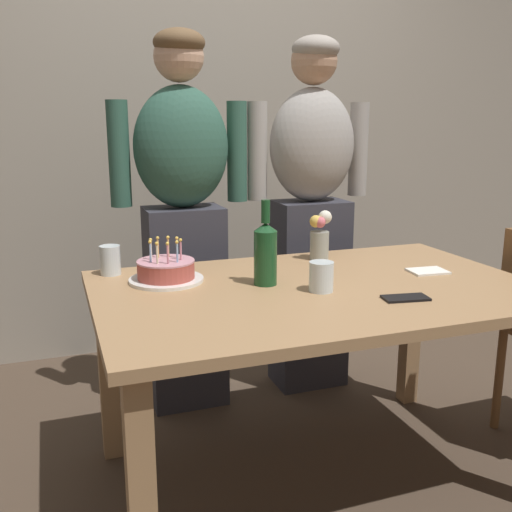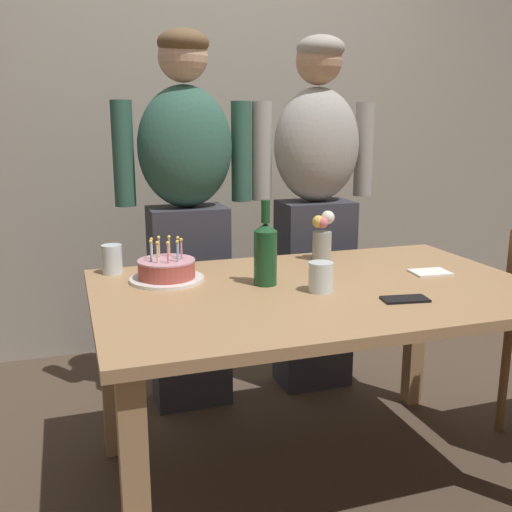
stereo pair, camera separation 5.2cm
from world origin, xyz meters
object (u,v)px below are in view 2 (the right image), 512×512
wine_bottle (265,252)px  person_woman_cardigan (315,211)px  cell_phone (405,299)px  water_glass_far (321,277)px  napkin_stack (430,272)px  person_man_bearded (187,217)px  water_glass_near (112,259)px  flower_vase (322,237)px  birthday_cake (167,271)px

wine_bottle → person_woman_cardigan: size_ratio=0.18×
wine_bottle → cell_phone: wine_bottle is taller
water_glass_far → napkin_stack: size_ratio=0.73×
person_woman_cardigan → napkin_stack: bearing=101.1°
wine_bottle → napkin_stack: (0.63, -0.05, -0.11)m
water_glass_far → wine_bottle: size_ratio=0.34×
water_glass_far → person_man_bearded: size_ratio=0.06×
water_glass_far → person_woman_cardigan: person_woman_cardigan is taller
water_glass_near → water_glass_far: 0.78m
person_woman_cardigan → flower_vase: bearing=70.0°
flower_vase → person_man_bearded: person_man_bearded is taller
water_glass_near → cell_phone: (0.85, -0.63, -0.05)m
birthday_cake → water_glass_far: size_ratio=2.62×
wine_bottle → napkin_stack: 0.64m
birthday_cake → person_woman_cardigan: bearing=33.4°
water_glass_far → napkin_stack: water_glass_far is taller
cell_phone → person_man_bearded: 1.11m
napkin_stack → person_man_bearded: 1.06m
person_man_bearded → cell_phone: bearing=116.4°
cell_phone → person_woman_cardigan: (0.13, 0.99, 0.13)m
water_glass_near → napkin_stack: (1.12, -0.37, -0.05)m
water_glass_near → wine_bottle: 0.58m
water_glass_near → person_woman_cardigan: 1.04m
birthday_cake → napkin_stack: size_ratio=1.91×
cell_phone → person_woman_cardigan: size_ratio=0.09×
water_glass_far → person_man_bearded: person_man_bearded is taller
cell_phone → person_man_bearded: size_ratio=0.09×
water_glass_near → water_glass_far: bearing=-35.6°
cell_phone → napkin_stack: size_ratio=1.05×
birthday_cake → person_woman_cardigan: person_woman_cardigan is taller
water_glass_near → person_man_bearded: bearing=45.6°
water_glass_far → person_man_bearded: (-0.28, 0.82, 0.08)m
cell_phone → flower_vase: (-0.02, 0.58, 0.09)m
water_glass_far → wine_bottle: 0.21m
napkin_stack → person_woman_cardigan: (-0.14, 0.73, 0.13)m
flower_vase → person_woman_cardigan: 0.44m
person_man_bearded → person_woman_cardigan: size_ratio=1.00×
napkin_stack → cell_phone: bearing=-136.2°
water_glass_near → cell_phone: bearing=-36.4°
water_glass_near → flower_vase: size_ratio=0.54×
napkin_stack → flower_vase: (-0.29, 0.32, 0.09)m
birthday_cake → water_glass_far: bearing=-32.3°
napkin_stack → person_man_bearded: (-0.76, 0.73, 0.13)m
wine_bottle → person_man_bearded: (-0.13, 0.68, 0.02)m
flower_vase → person_man_bearded: bearing=138.9°
wine_bottle → water_glass_far: bearing=-43.8°
birthday_cake → napkin_stack: (0.94, -0.20, -0.03)m
water_glass_near → cell_phone: 1.05m
flower_vase → person_man_bearded: size_ratio=0.12×
cell_phone → flower_vase: bearing=100.9°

